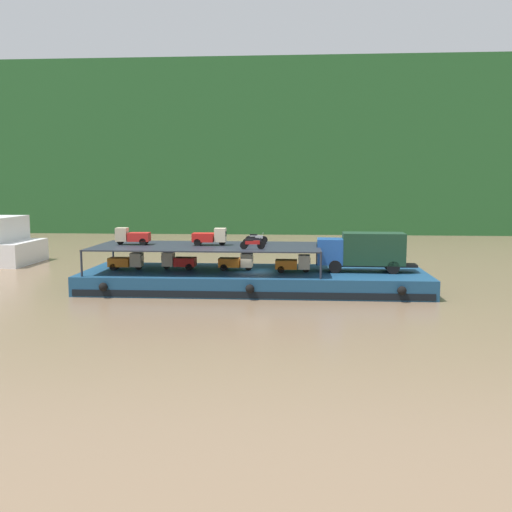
# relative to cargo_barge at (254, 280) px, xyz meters

# --- Properties ---
(ground_plane) EXTENTS (400.00, 400.00, 0.00)m
(ground_plane) POSITION_rel_cargo_barge_xyz_m (0.00, 0.02, -0.75)
(ground_plane) COLOR #7F664C
(hillside_far_bank) EXTENTS (146.76, 36.06, 29.97)m
(hillside_far_bank) POSITION_rel_cargo_barge_xyz_m (0.00, 67.60, 16.13)
(hillside_far_bank) COLOR #235628
(hillside_far_bank) RESTS_ON ground
(cargo_barge) EXTENTS (27.24, 8.93, 1.50)m
(cargo_barge) POSITION_rel_cargo_barge_xyz_m (0.00, 0.00, 0.00)
(cargo_barge) COLOR navy
(cargo_barge) RESTS_ON ground
(covered_lorry) EXTENTS (7.90, 2.46, 3.10)m
(covered_lorry) POSITION_rel_cargo_barge_xyz_m (8.64, 0.24, 2.45)
(covered_lorry) COLOR #1E4C99
(covered_lorry) RESTS_ON cargo_barge
(cargo_rack) EXTENTS (18.04, 7.61, 2.00)m
(cargo_rack) POSITION_rel_cargo_barge_xyz_m (-3.80, 0.02, 2.69)
(cargo_rack) COLOR #232833
(cargo_rack) RESTS_ON cargo_barge
(mini_truck_lower_stern) EXTENTS (2.75, 1.22, 1.38)m
(mini_truck_lower_stern) POSITION_rel_cargo_barge_xyz_m (-10.39, -0.08, 1.44)
(mini_truck_lower_stern) COLOR orange
(mini_truck_lower_stern) RESTS_ON cargo_barge
(mini_truck_lower_aft) EXTENTS (2.75, 1.21, 1.38)m
(mini_truck_lower_aft) POSITION_rel_cargo_barge_xyz_m (-6.22, 0.42, 1.44)
(mini_truck_lower_aft) COLOR red
(mini_truck_lower_aft) RESTS_ON cargo_barge
(mini_truck_lower_mid) EXTENTS (2.77, 1.26, 1.38)m
(mini_truck_lower_mid) POSITION_rel_cargo_barge_xyz_m (-1.45, 0.25, 1.44)
(mini_truck_lower_mid) COLOR orange
(mini_truck_lower_mid) RESTS_ON cargo_barge
(mini_truck_lower_fore) EXTENTS (2.75, 1.22, 1.38)m
(mini_truck_lower_fore) POSITION_rel_cargo_barge_xyz_m (3.14, -0.49, 1.44)
(mini_truck_lower_fore) COLOR orange
(mini_truck_lower_fore) RESTS_ON cargo_barge
(mini_truck_upper_stern) EXTENTS (2.79, 1.28, 1.38)m
(mini_truck_upper_stern) POSITION_rel_cargo_barge_xyz_m (-10.01, 0.43, 3.44)
(mini_truck_upper_stern) COLOR red
(mini_truck_upper_stern) RESTS_ON cargo_rack
(mini_truck_upper_mid) EXTENTS (2.76, 1.23, 1.38)m
(mini_truck_upper_mid) POSITION_rel_cargo_barge_xyz_m (-3.61, 0.43, 3.44)
(mini_truck_upper_mid) COLOR red
(mini_truck_upper_mid) RESTS_ON cargo_rack
(motorcycle_upper_port) EXTENTS (1.90, 0.55, 0.87)m
(motorcycle_upper_port) POSITION_rel_cargo_barge_xyz_m (0.02, -2.26, 3.18)
(motorcycle_upper_port) COLOR black
(motorcycle_upper_port) RESTS_ON cargo_rack
(motorcycle_upper_centre) EXTENTS (1.90, 0.55, 0.87)m
(motorcycle_upper_centre) POSITION_rel_cargo_barge_xyz_m (0.00, 0.02, 3.18)
(motorcycle_upper_centre) COLOR black
(motorcycle_upper_centre) RESTS_ON cargo_rack
(motorcycle_upper_stbd) EXTENTS (1.90, 0.55, 0.87)m
(motorcycle_upper_stbd) POSITION_rel_cargo_barge_xyz_m (-0.00, 2.31, 3.18)
(motorcycle_upper_stbd) COLOR black
(motorcycle_upper_stbd) RESTS_ON cargo_rack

